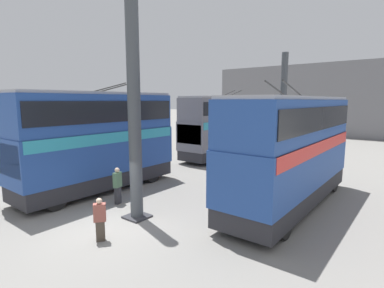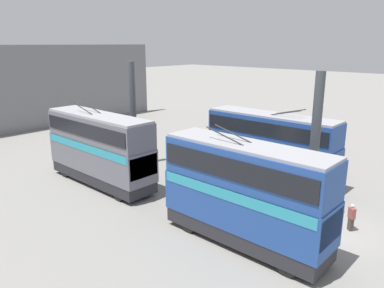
{
  "view_description": "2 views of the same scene",
  "coord_description": "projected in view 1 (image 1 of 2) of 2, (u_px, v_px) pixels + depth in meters",
  "views": [
    {
      "loc": [
        -6.49,
        -9.3,
        4.93
      ],
      "look_at": [
        6.58,
        0.91,
        2.51
      ],
      "focal_mm": 28.0,
      "sensor_mm": 36.0,
      "label": 1
    },
    {
      "loc": [
        -6.84,
        19.4,
        10.13
      ],
      "look_at": [
        10.49,
        0.41,
        3.19
      ],
      "focal_mm": 35.0,
      "sensor_mm": 36.0,
      "label": 2
    }
  ],
  "objects": [
    {
      "name": "ground_plane",
      "position": [
        105.0,
        230.0,
        11.44
      ],
      "size": [
        240.0,
        240.0,
        0.0
      ],
      "primitive_type": "plane",
      "color": "gray"
    },
    {
      "name": "bus_right_far",
      "position": [
        224.0,
        123.0,
        26.11
      ],
      "size": [
        9.87,
        2.54,
        5.87
      ],
      "color": "black",
      "rests_on": "ground_plane"
    },
    {
      "name": "bus_left_near",
      "position": [
        293.0,
        145.0,
        13.74
      ],
      "size": [
        10.19,
        2.54,
        5.72
      ],
      "color": "black",
      "rests_on": "ground_plane"
    },
    {
      "name": "support_column_far",
      "position": [
        283.0,
        109.0,
        24.47
      ],
      "size": [
        0.95,
        0.95,
        8.73
      ],
      "color": "#42474C",
      "rests_on": "ground_plane"
    },
    {
      "name": "support_column_near",
      "position": [
        134.0,
        118.0,
        12.09
      ],
      "size": [
        0.95,
        0.95,
        8.73
      ],
      "color": "#42474C",
      "rests_on": "ground_plane"
    },
    {
      "name": "person_by_left_row",
      "position": [
        268.0,
        171.0,
        16.99
      ],
      "size": [
        0.47,
        0.47,
        1.79
      ],
      "rotation": [
        0.0,
        0.0,
        3.93
      ],
      "color": "#384251",
      "rests_on": "ground_plane"
    },
    {
      "name": "person_aisle_midway",
      "position": [
        252.0,
        153.0,
        23.44
      ],
      "size": [
        0.36,
        0.48,
        1.62
      ],
      "rotation": [
        0.0,
        0.0,
        3.48
      ],
      "color": "#384251",
      "rests_on": "ground_plane"
    },
    {
      "name": "person_by_right_row",
      "position": [
        118.0,
        185.0,
        14.29
      ],
      "size": [
        0.47,
        0.36,
        1.77
      ],
      "rotation": [
        0.0,
        0.0,
        5.02
      ],
      "color": "#2D2D33",
      "rests_on": "ground_plane"
    },
    {
      "name": "person_aisle_foreground",
      "position": [
        100.0,
        219.0,
        10.49
      ],
      "size": [
        0.48,
        0.45,
        1.57
      ],
      "rotation": [
        0.0,
        0.0,
        4.04
      ],
      "color": "#473D33",
      "rests_on": "ground_plane"
    },
    {
      "name": "bus_right_mid",
      "position": [
        98.0,
        135.0,
        16.15
      ],
      "size": [
        9.05,
        2.54,
        5.99
      ],
      "color": "black",
      "rests_on": "ground_plane"
    },
    {
      "name": "depot_back_wall",
      "position": [
        339.0,
        100.0,
        39.46
      ],
      "size": [
        0.5,
        36.0,
        9.96
      ],
      "color": "slate",
      "rests_on": "ground_plane"
    },
    {
      "name": "oil_drum",
      "position": [
        267.0,
        149.0,
        27.8
      ],
      "size": [
        0.64,
        0.64,
        0.86
      ],
      "color": "#424C56",
      "rests_on": "ground_plane"
    }
  ]
}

